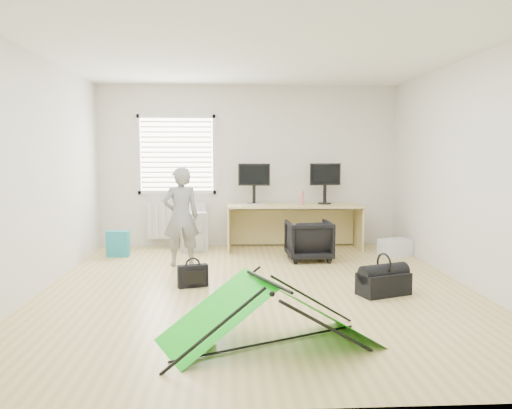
{
  "coord_description": "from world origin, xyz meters",
  "views": [
    {
      "loc": [
        -0.32,
        -5.68,
        1.59
      ],
      "look_at": [
        0.0,
        0.4,
        0.95
      ],
      "focal_mm": 35.0,
      "sensor_mm": 36.0,
      "label": 1
    }
  ],
  "objects_px": {
    "office_chair": "(309,240)",
    "desk": "(294,227)",
    "kite": "(268,313)",
    "laptop_bag": "(193,276)",
    "filing_cabinet": "(193,230)",
    "duffel_bag": "(383,284)",
    "monitor_left": "(254,190)",
    "monitor_right": "(325,189)",
    "person": "(181,217)",
    "thermos": "(302,198)",
    "storage_crate": "(395,248)"
  },
  "relations": [
    {
      "from": "office_chair",
      "to": "desk",
      "type": "bearing_deg",
      "value": -85.23
    },
    {
      "from": "office_chair",
      "to": "kite",
      "type": "xyz_separation_m",
      "value": [
        -0.85,
        -3.22,
        -0.03
      ]
    },
    {
      "from": "laptop_bag",
      "to": "filing_cabinet",
      "type": "bearing_deg",
      "value": 76.89
    },
    {
      "from": "laptop_bag",
      "to": "duffel_bag",
      "type": "distance_m",
      "value": 2.2
    },
    {
      "from": "monitor_left",
      "to": "monitor_right",
      "type": "distance_m",
      "value": 1.17
    },
    {
      "from": "monitor_left",
      "to": "laptop_bag",
      "type": "bearing_deg",
      "value": -101.96
    },
    {
      "from": "monitor_right",
      "to": "person",
      "type": "bearing_deg",
      "value": -160.01
    },
    {
      "from": "filing_cabinet",
      "to": "monitor_left",
      "type": "relative_size",
      "value": 1.23
    },
    {
      "from": "filing_cabinet",
      "to": "thermos",
      "type": "relative_size",
      "value": 2.79
    },
    {
      "from": "monitor_right",
      "to": "duffel_bag",
      "type": "distance_m",
      "value": 2.88
    },
    {
      "from": "monitor_left",
      "to": "kite",
      "type": "distance_m",
      "value": 4.15
    },
    {
      "from": "filing_cabinet",
      "to": "laptop_bag",
      "type": "relative_size",
      "value": 1.78
    },
    {
      "from": "kite",
      "to": "person",
      "type": "bearing_deg",
      "value": 84.53
    },
    {
      "from": "desk",
      "to": "monitor_right",
      "type": "height_order",
      "value": "monitor_right"
    },
    {
      "from": "monitor_right",
      "to": "office_chair",
      "type": "xyz_separation_m",
      "value": [
        -0.4,
        -0.9,
        -0.69
      ]
    },
    {
      "from": "kite",
      "to": "duffel_bag",
      "type": "height_order",
      "value": "kite"
    },
    {
      "from": "person",
      "to": "duffel_bag",
      "type": "relative_size",
      "value": 2.44
    },
    {
      "from": "office_chair",
      "to": "kite",
      "type": "height_order",
      "value": "office_chair"
    },
    {
      "from": "monitor_right",
      "to": "kite",
      "type": "height_order",
      "value": "monitor_right"
    },
    {
      "from": "monitor_left",
      "to": "filing_cabinet",
      "type": "bearing_deg",
      "value": -173.48
    },
    {
      "from": "laptop_bag",
      "to": "desk",
      "type": "bearing_deg",
      "value": 39.16
    },
    {
      "from": "filing_cabinet",
      "to": "person",
      "type": "relative_size",
      "value": 0.45
    },
    {
      "from": "office_chair",
      "to": "storage_crate",
      "type": "xyz_separation_m",
      "value": [
        1.39,
        0.25,
        -0.17
      ]
    },
    {
      "from": "office_chair",
      "to": "duffel_bag",
      "type": "height_order",
      "value": "office_chair"
    },
    {
      "from": "office_chair",
      "to": "storage_crate",
      "type": "distance_m",
      "value": 1.42
    },
    {
      "from": "monitor_left",
      "to": "kite",
      "type": "height_order",
      "value": "monitor_left"
    },
    {
      "from": "monitor_left",
      "to": "monitor_right",
      "type": "relative_size",
      "value": 1.0
    },
    {
      "from": "laptop_bag",
      "to": "duffel_bag",
      "type": "relative_size",
      "value": 0.62
    },
    {
      "from": "office_chair",
      "to": "laptop_bag",
      "type": "height_order",
      "value": "office_chair"
    },
    {
      "from": "duffel_bag",
      "to": "filing_cabinet",
      "type": "bearing_deg",
      "value": 109.94
    },
    {
      "from": "thermos",
      "to": "kite",
      "type": "relative_size",
      "value": 0.13
    },
    {
      "from": "desk",
      "to": "filing_cabinet",
      "type": "height_order",
      "value": "desk"
    },
    {
      "from": "laptop_bag",
      "to": "kite",
      "type": "bearing_deg",
      "value": -84.52
    },
    {
      "from": "storage_crate",
      "to": "monitor_right",
      "type": "bearing_deg",
      "value": 146.28
    },
    {
      "from": "storage_crate",
      "to": "kite",
      "type": "bearing_deg",
      "value": -122.82
    },
    {
      "from": "duffel_bag",
      "to": "desk",
      "type": "bearing_deg",
      "value": 83.71
    },
    {
      "from": "desk",
      "to": "filing_cabinet",
      "type": "relative_size",
      "value": 3.45
    },
    {
      "from": "office_chair",
      "to": "storage_crate",
      "type": "bearing_deg",
      "value": -172.84
    },
    {
      "from": "thermos",
      "to": "storage_crate",
      "type": "height_order",
      "value": "thermos"
    },
    {
      "from": "monitor_left",
      "to": "laptop_bag",
      "type": "height_order",
      "value": "monitor_left"
    },
    {
      "from": "storage_crate",
      "to": "person",
      "type": "bearing_deg",
      "value": -171.01
    },
    {
      "from": "kite",
      "to": "desk",
      "type": "bearing_deg",
      "value": 55.59
    },
    {
      "from": "laptop_bag",
      "to": "office_chair",
      "type": "bearing_deg",
      "value": 24.16
    },
    {
      "from": "laptop_bag",
      "to": "duffel_bag",
      "type": "xyz_separation_m",
      "value": [
        2.15,
        -0.43,
        -0.01
      ]
    },
    {
      "from": "desk",
      "to": "filing_cabinet",
      "type": "distance_m",
      "value": 1.65
    },
    {
      "from": "monitor_left",
      "to": "laptop_bag",
      "type": "distance_m",
      "value": 2.57
    },
    {
      "from": "person",
      "to": "desk",
      "type": "bearing_deg",
      "value": -161.31
    },
    {
      "from": "filing_cabinet",
      "to": "person",
      "type": "xyz_separation_m",
      "value": [
        -0.08,
        -1.17,
        0.38
      ]
    },
    {
      "from": "duffel_bag",
      "to": "monitor_left",
      "type": "bearing_deg",
      "value": 95.68
    },
    {
      "from": "filing_cabinet",
      "to": "thermos",
      "type": "distance_m",
      "value": 1.85
    }
  ]
}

